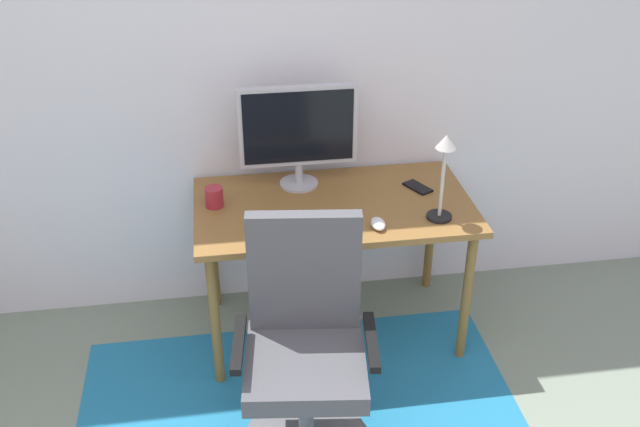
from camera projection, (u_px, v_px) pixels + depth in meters
wall_back at (201, 53)px, 3.24m from camera, size 6.00×0.10×2.60m
desk at (334, 218)px, 3.29m from camera, size 1.25×0.69×0.71m
monitor at (298, 129)px, 3.27m from camera, size 0.54×0.18×0.49m
keyboard at (304, 228)px, 3.05m from camera, size 0.43×0.13×0.02m
computer_mouse at (378, 224)px, 3.07m from camera, size 0.06×0.10×0.03m
coffee_cup at (214, 197)px, 3.21m from camera, size 0.08×0.08×0.09m
cell_phone at (418, 187)px, 3.38m from camera, size 0.13×0.16×0.01m
desk_lamp at (444, 166)px, 3.02m from camera, size 0.11×0.11×0.39m
office_chair at (306, 365)px, 2.78m from camera, size 0.56×0.52×1.00m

